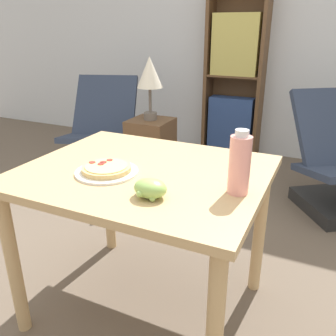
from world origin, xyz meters
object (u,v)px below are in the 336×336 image
(lounge_chair_near, at_px, (102,142))
(side_table, at_px, (151,153))
(grape_bunch, at_px, (150,188))
(drink_bottle, at_px, (240,164))
(bookshelf, at_px, (234,83))
(table_lamp, at_px, (150,75))
(pizza_on_plate, at_px, (107,170))

(lounge_chair_near, bearing_deg, side_table, -31.30)
(grape_bunch, xyz_separation_m, side_table, (-0.82, 1.56, -0.48))
(drink_bottle, bearing_deg, bookshelf, 105.51)
(drink_bottle, height_order, bookshelf, bookshelf)
(drink_bottle, distance_m, table_lamp, 1.77)
(pizza_on_plate, relative_size, drink_bottle, 1.10)
(drink_bottle, distance_m, bookshelf, 2.64)
(grape_bunch, distance_m, lounge_chair_near, 2.26)
(lounge_chair_near, height_order, bookshelf, bookshelf)
(grape_bunch, height_order, table_lamp, table_lamp)
(drink_bottle, distance_m, lounge_chair_near, 2.35)
(grape_bunch, xyz_separation_m, lounge_chair_near, (-1.42, 1.69, -0.50))
(side_table, relative_size, table_lamp, 1.18)
(grape_bunch, height_order, drink_bottle, drink_bottle)
(grape_bunch, relative_size, side_table, 0.21)
(pizza_on_plate, xyz_separation_m, drink_bottle, (0.55, 0.05, 0.10))
(table_lamp, bearing_deg, grape_bunch, -62.31)
(lounge_chair_near, height_order, side_table, lounge_chair_near)
(pizza_on_plate, height_order, bookshelf, bookshelf)
(pizza_on_plate, distance_m, grape_bunch, 0.30)
(drink_bottle, xyz_separation_m, table_lamp, (-1.09, 1.39, 0.10))
(drink_bottle, relative_size, lounge_chair_near, 0.26)
(pizza_on_plate, bearing_deg, grape_bunch, -24.58)
(grape_bunch, relative_size, bookshelf, 0.07)
(side_table, xyz_separation_m, table_lamp, (0.00, -0.00, 0.66))
(drink_bottle, xyz_separation_m, side_table, (-1.09, 1.39, -0.56))
(side_table, bearing_deg, drink_bottle, -51.72)
(bookshelf, bearing_deg, pizza_on_plate, -86.54)
(pizza_on_plate, height_order, table_lamp, table_lamp)
(drink_bottle, height_order, lounge_chair_near, drink_bottle)
(pizza_on_plate, bearing_deg, bookshelf, 93.46)
(grape_bunch, xyz_separation_m, drink_bottle, (0.28, 0.17, 0.08))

